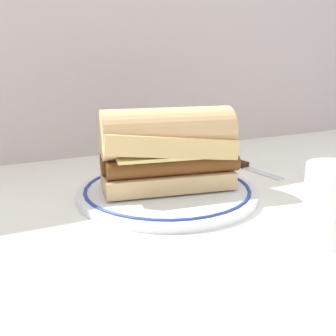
{
  "coord_description": "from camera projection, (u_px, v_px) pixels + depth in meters",
  "views": [
    {
      "loc": [
        -0.25,
        -0.5,
        0.21
      ],
      "look_at": [
        0.0,
        0.02,
        0.04
      ],
      "focal_mm": 40.66,
      "sensor_mm": 36.0,
      "label": 1
    }
  ],
  "objects": [
    {
      "name": "plate",
      "position": [
        168.0,
        190.0,
        0.61
      ],
      "size": [
        0.29,
        0.29,
        0.01
      ],
      "color": "white",
      "rests_on": "ground_plane"
    },
    {
      "name": "ground_plane",
      "position": [
        173.0,
        199.0,
        0.59
      ],
      "size": [
        1.5,
        1.5,
        0.0
      ],
      "primitive_type": "plane",
      "color": "white"
    },
    {
      "name": "drinking_glass",
      "position": [
        332.0,
        208.0,
        0.45
      ],
      "size": [
        0.07,
        0.07,
        0.09
      ],
      "color": "silver",
      "rests_on": "ground_plane"
    },
    {
      "name": "butter_knife",
      "position": [
        248.0,
        167.0,
        0.76
      ],
      "size": [
        0.04,
        0.15,
        0.01
      ],
      "color": "silver",
      "rests_on": "ground_plane"
    },
    {
      "name": "sausage_sandwich",
      "position": [
        168.0,
        148.0,
        0.59
      ],
      "size": [
        0.22,
        0.12,
        0.13
      ],
      "rotation": [
        0.0,
        0.0,
        -0.18
      ],
      "color": "tan",
      "rests_on": "plate"
    },
    {
      "name": "wall_back",
      "position": [
        103.0,
        15.0,
        0.8
      ],
      "size": [
        1.5,
        0.02,
        0.6
      ],
      "primitive_type": "cube",
      "color": "beige",
      "rests_on": "ground_plane"
    }
  ]
}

